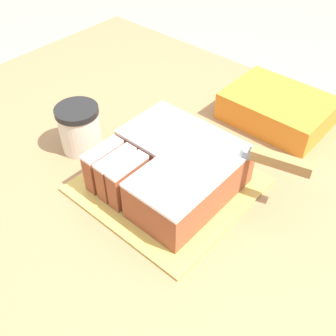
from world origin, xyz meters
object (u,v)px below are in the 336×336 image
at_px(knife, 261,156).
at_px(storage_box, 277,109).
at_px(cake, 171,168).
at_px(coffee_cup, 80,128).
at_px(cake_board, 168,185).

xyz_separation_m(knife, storage_box, (-0.10, 0.26, -0.07)).
xyz_separation_m(cake, knife, (0.14, 0.09, 0.05)).
bearing_deg(storage_box, coffee_cup, -125.93).
bearing_deg(cake_board, cake, 45.18).
xyz_separation_m(cake_board, coffee_cup, (-0.23, -0.04, 0.05)).
bearing_deg(coffee_cup, cake_board, 8.87).
bearing_deg(coffee_cup, storage_box, 54.07).
distance_m(coffee_cup, storage_box, 0.48).
bearing_deg(cake, cake_board, -134.82).
relative_size(cake_board, storage_box, 1.31).
relative_size(cake, storage_box, 1.02).
bearing_deg(knife, cake, 18.25).
distance_m(knife, storage_box, 0.28).
distance_m(cake_board, storage_box, 0.36).
bearing_deg(storage_box, cake_board, -98.11).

